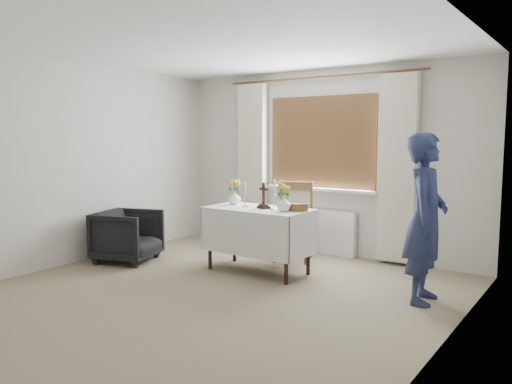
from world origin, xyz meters
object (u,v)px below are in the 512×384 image
Objects in this scene: wooden_chair at (293,221)px; flower_vase_right at (283,204)px; altar_table at (258,240)px; person at (426,218)px; armchair at (128,236)px; flower_vase_left at (234,198)px; wooden_cross at (264,196)px.

flower_vase_right is (0.34, -0.78, 0.34)m from wooden_chair.
person is (1.92, 0.06, 0.43)m from altar_table.
armchair is 3.66m from person.
flower_vase_left is at bearing -144.91° from wooden_chair.
flower_vase_right reaches higher than altar_table.
wooden_cross reaches higher than flower_vase_right.
altar_table is 1.22× the size of wooden_chair.
person reaches higher than flower_vase_right.
person is at bearing 3.77° from flower_vase_right.
wooden_chair is at bearing 54.79° from flower_vase_left.
altar_table reaches higher than armchair.
armchair is 4.26× the size of flower_vase_right.
armchair is at bearing -144.50° from wooden_cross.
wooden_chair is 0.86m from flower_vase_left.
armchair is (-1.66, -0.55, -0.05)m from altar_table.
flower_vase_right is at bearing 85.94° from person.
flower_vase_right is at bearing -86.04° from wooden_chair.
wooden_chair reaches higher than altar_table.
armchair is at bearing -166.11° from flower_vase_right.
flower_vase_right is (-1.54, -0.10, 0.03)m from person.
armchair is 1.49m from flower_vase_left.
person reaches higher than altar_table.
wooden_chair reaches higher than armchair.
altar_table is 0.60m from flower_vase_right.
flower_vase_left is (-0.46, -0.65, 0.34)m from wooden_chair.
wooden_cross is 1.78× the size of flower_vase_right.
altar_table is 7.35× the size of flower_vase_left.
person is 2.34m from flower_vase_left.
flower_vase_left is (-2.34, 0.03, 0.03)m from person.
flower_vase_left is at bearing 81.34° from person.
altar_table is at bearing -12.14° from flower_vase_left.
wooden_cross reaches higher than flower_vase_left.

